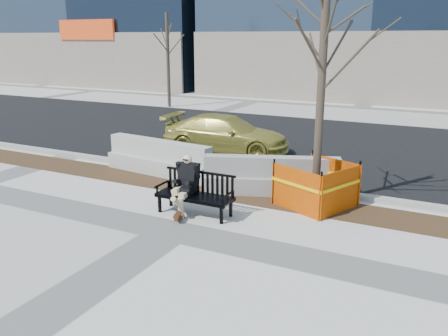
{
  "coord_description": "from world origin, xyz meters",
  "views": [
    {
      "loc": [
        4.74,
        -7.15,
        3.68
      ],
      "look_at": [
        0.35,
        1.57,
        0.93
      ],
      "focal_mm": 37.43,
      "sensor_mm": 36.0,
      "label": 1
    }
  ],
  "objects_px": {
    "jersey_barrier_left": "(160,174)",
    "bench": "(195,214)",
    "tree_fence": "(315,205)",
    "sedan": "(226,152)",
    "jersey_barrier_right": "(271,193)",
    "seated_man": "(187,212)"
  },
  "relations": [
    {
      "from": "jersey_barrier_left",
      "to": "bench",
      "type": "bearing_deg",
      "value": -35.96
    },
    {
      "from": "tree_fence",
      "to": "sedan",
      "type": "xyz_separation_m",
      "value": [
        -4.09,
        3.69,
        0.0
      ]
    },
    {
      "from": "sedan",
      "to": "tree_fence",
      "type": "bearing_deg",
      "value": -137.99
    },
    {
      "from": "tree_fence",
      "to": "sedan",
      "type": "distance_m",
      "value": 5.51
    },
    {
      "from": "jersey_barrier_left",
      "to": "jersey_barrier_right",
      "type": "xyz_separation_m",
      "value": [
        3.4,
        -0.2,
        0.0
      ]
    },
    {
      "from": "sedan",
      "to": "bench",
      "type": "bearing_deg",
      "value": -166.15
    },
    {
      "from": "sedan",
      "to": "seated_man",
      "type": "bearing_deg",
      "value": -168.24
    },
    {
      "from": "bench",
      "to": "tree_fence",
      "type": "bearing_deg",
      "value": 37.91
    },
    {
      "from": "tree_fence",
      "to": "sedan",
      "type": "height_order",
      "value": "tree_fence"
    },
    {
      "from": "bench",
      "to": "jersey_barrier_left",
      "type": "xyz_separation_m",
      "value": [
        -2.44,
        2.25,
        0.0
      ]
    },
    {
      "from": "bench",
      "to": "seated_man",
      "type": "xyz_separation_m",
      "value": [
        -0.23,
        0.04,
        0.0
      ]
    },
    {
      "from": "jersey_barrier_left",
      "to": "jersey_barrier_right",
      "type": "distance_m",
      "value": 3.4
    },
    {
      "from": "seated_man",
      "to": "sedan",
      "type": "height_order",
      "value": "seated_man"
    },
    {
      "from": "tree_fence",
      "to": "sedan",
      "type": "bearing_deg",
      "value": 137.95
    },
    {
      "from": "seated_man",
      "to": "jersey_barrier_left",
      "type": "height_order",
      "value": "seated_man"
    },
    {
      "from": "bench",
      "to": "jersey_barrier_right",
      "type": "distance_m",
      "value": 2.26
    },
    {
      "from": "jersey_barrier_left",
      "to": "jersey_barrier_right",
      "type": "relative_size",
      "value": 1.03
    },
    {
      "from": "tree_fence",
      "to": "jersey_barrier_right",
      "type": "height_order",
      "value": "tree_fence"
    },
    {
      "from": "sedan",
      "to": "jersey_barrier_left",
      "type": "height_order",
      "value": "sedan"
    },
    {
      "from": "sedan",
      "to": "jersey_barrier_right",
      "type": "relative_size",
      "value": 1.28
    },
    {
      "from": "bench",
      "to": "tree_fence",
      "type": "height_order",
      "value": "tree_fence"
    },
    {
      "from": "jersey_barrier_right",
      "to": "tree_fence",
      "type": "bearing_deg",
      "value": -37.13
    }
  ]
}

